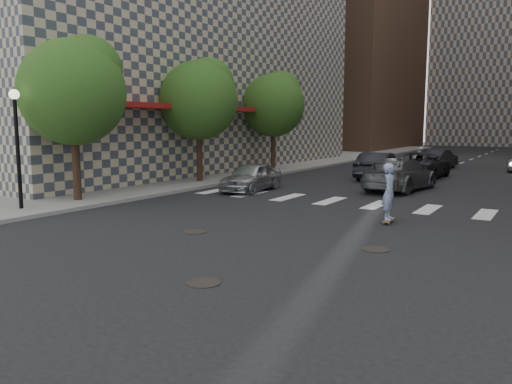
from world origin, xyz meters
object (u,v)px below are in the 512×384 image
Objects in this scene: traffic_car_b at (400,174)px; traffic_car_c at (421,165)px; lamppost at (17,132)px; tree_c at (275,102)px; traffic_car_a at (378,166)px; silver_sedan at (252,177)px; traffic_car_e at (439,159)px; tree_a at (76,88)px; skateboarder at (390,192)px; tree_b at (201,97)px.

traffic_car_b reaches higher than traffic_car_c.
tree_c is at bearing 89.86° from lamppost.
traffic_car_a reaches higher than traffic_car_c.
silver_sedan is 17.94m from traffic_car_e.
traffic_car_e is (5.06, 17.21, 0.03)m from silver_sedan.
lamppost reaches higher than traffic_car_c.
tree_c is 1.22× the size of traffic_car_b.
tree_a is at bearing 60.28° from traffic_car_a.
silver_sedan is 0.85× the size of traffic_car_a.
lamppost is at bearing -116.63° from silver_sedan.
tree_c is 12.68m from traffic_car_e.
skateboarder is 21.65m from traffic_car_e.
tree_b reaches higher than traffic_car_a.
traffic_car_c is at bearing -138.21° from traffic_car_a.
traffic_car_a is (-4.50, 12.65, -0.24)m from skateboarder.
traffic_car_b is (2.50, -4.35, 0.00)m from traffic_car_a.
tree_b reaches higher than traffic_car_b.
tree_a is 8.80m from silver_sedan.
traffic_car_c is at bearing 7.35° from tree_c.
tree_a is 12.75m from skateboarder.
tree_a is at bearing -174.09° from skateboarder.
silver_sedan is at bearing 59.80° from tree_a.
tree_a is 1.00× the size of tree_b.
lamppost is 2.19× the size of skateboarder.
tree_a is at bearing 62.26° from traffic_car_c.
tree_a reaches higher than skateboarder.
traffic_car_b is (9.95, 10.86, -3.86)m from tree_a.
tree_b is at bearing 89.75° from lamppost.
tree_b is 18.78m from traffic_car_e.
tree_b is at bearing 45.31° from traffic_car_c.
silver_sedan is 0.74× the size of traffic_car_c.
lamppost reaches higher than traffic_car_b.
traffic_car_c is (9.43, 17.22, -3.88)m from tree_a.
tree_c is at bearing 8.32° from traffic_car_c.
tree_a is 25.94m from traffic_car_e.
skateboarder is 0.48× the size of silver_sedan.
lamppost reaches higher than traffic_car_e.
tree_c is at bearing 90.00° from tree_a.
traffic_car_b is at bearing -27.29° from tree_c.
silver_sedan is 0.93× the size of traffic_car_e.
traffic_car_e is at bearing 69.41° from tree_a.
tree_a is at bearing -90.00° from tree_b.
tree_a is at bearing 89.01° from lamppost.
lamppost is 0.79× the size of traffic_car_b.
tree_b is 1.20× the size of traffic_car_c.
tree_c reaches higher than skateboarder.
traffic_car_b is at bearing 95.66° from traffic_car_c.
tree_c is 10.77m from silver_sedan.
tree_b is 1.38× the size of traffic_car_a.
tree_a is 17.37m from traffic_car_a.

